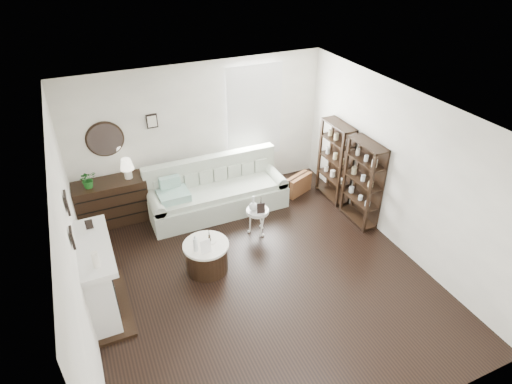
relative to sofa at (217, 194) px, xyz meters
name	(u,v)px	position (x,y,z in m)	size (l,w,h in m)	color
room	(237,115)	(0.70, 0.62, 1.26)	(5.50, 5.50, 5.50)	black
fireplace	(100,280)	(-2.35, -1.78, 0.20)	(0.50, 1.40, 1.84)	silver
shelf_unit_far	(335,161)	(2.30, -0.53, 0.47)	(0.30, 0.80, 1.60)	black
shelf_unit_near	(363,183)	(2.30, -1.43, 0.47)	(0.30, 0.80, 1.60)	black
sofa	(217,194)	(0.00, 0.00, 0.00)	(2.62, 0.91, 1.02)	#ADB6A2
quilt	(173,196)	(-0.86, -0.13, 0.26)	(0.55, 0.45, 0.14)	#278F6D
suitcase	(299,185)	(1.73, -0.15, -0.13)	(0.61, 0.20, 0.40)	brown
dresser	(112,202)	(-1.89, 0.39, 0.09)	(1.27, 0.54, 0.84)	black
table_lamp	(127,169)	(-1.52, 0.39, 0.70)	(0.24, 0.24, 0.38)	white
potted_plant	(88,179)	(-2.21, 0.34, 0.67)	(0.28, 0.25, 0.32)	#1A5B1B
drum_table	(207,256)	(-0.73, -1.58, -0.08)	(0.73, 0.73, 0.51)	black
pedestal_table	(257,212)	(0.41, -1.02, 0.11)	(0.41, 0.41, 0.49)	white
eiffel_drum	(209,236)	(-0.65, -1.53, 0.27)	(0.12, 0.12, 0.20)	black
bottle_drum	(195,243)	(-0.91, -1.66, 0.31)	(0.07, 0.07, 0.29)	silver
card_frame_drum	(206,246)	(-0.78, -1.77, 0.28)	(0.16, 0.01, 0.22)	white
eiffel_ped	(261,203)	(0.49, -1.00, 0.25)	(0.12, 0.12, 0.20)	black
flask_ped	(253,203)	(0.34, -1.01, 0.30)	(0.16, 0.16, 0.29)	silver
card_frame_ped	(261,208)	(0.43, -1.13, 0.25)	(0.14, 0.01, 0.19)	black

